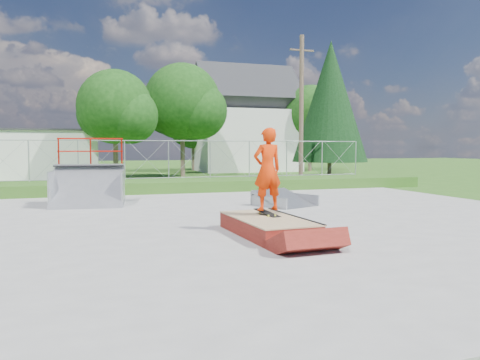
# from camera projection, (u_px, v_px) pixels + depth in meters

# --- Properties ---
(ground) EXTENTS (120.00, 120.00, 0.00)m
(ground) POSITION_uv_depth(u_px,v_px,m) (235.00, 224.00, 11.97)
(ground) COLOR #2E5E1B
(ground) RESTS_ON ground
(concrete_pad) EXTENTS (20.00, 16.00, 0.04)m
(concrete_pad) POSITION_uv_depth(u_px,v_px,m) (235.00, 224.00, 11.97)
(concrete_pad) COLOR gray
(concrete_pad) RESTS_ON ground
(grass_berm) EXTENTS (24.00, 3.00, 0.50)m
(grass_berm) POSITION_uv_depth(u_px,v_px,m) (172.00, 186.00, 20.97)
(grass_berm) COLOR #2E5E1B
(grass_berm) RESTS_ON ground
(grind_box) EXTENTS (1.48, 2.82, 0.41)m
(grind_box) POSITION_uv_depth(u_px,v_px,m) (268.00, 227.00, 10.41)
(grind_box) COLOR maroon
(grind_box) RESTS_ON concrete_pad
(quarter_pipe) EXTENTS (2.50, 2.19, 2.29)m
(quarter_pipe) POSITION_uv_depth(u_px,v_px,m) (88.00, 172.00, 15.48)
(quarter_pipe) COLOR #9A9CA1
(quarter_pipe) RESTS_ON concrete_pad
(flat_bank_ramp) EXTENTS (2.14, 2.20, 0.49)m
(flat_bank_ramp) POSITION_uv_depth(u_px,v_px,m) (285.00, 199.00, 15.55)
(flat_bank_ramp) COLOR #9A9CA1
(flat_bank_ramp) RESTS_ON concrete_pad
(skateboard) EXTENTS (0.42, 0.82, 0.13)m
(skateboard) POSITION_uv_depth(u_px,v_px,m) (267.00, 213.00, 10.76)
(skateboard) COLOR black
(skateboard) RESTS_ON grind_box
(skater) EXTENTS (0.73, 0.52, 1.89)m
(skater) POSITION_uv_depth(u_px,v_px,m) (267.00, 172.00, 10.70)
(skater) COLOR #EE3106
(skater) RESTS_ON grind_box
(chain_link_fence) EXTENTS (20.00, 0.06, 1.80)m
(chain_link_fence) POSITION_uv_depth(u_px,v_px,m) (169.00, 160.00, 21.84)
(chain_link_fence) COLOR #A0A3A9
(chain_link_fence) RESTS_ON grass_berm
(utility_building_flat) EXTENTS (10.00, 6.00, 3.00)m
(utility_building_flat) POSITION_uv_depth(u_px,v_px,m) (17.00, 155.00, 30.30)
(utility_building_flat) COLOR silver
(utility_building_flat) RESTS_ON ground
(gable_house) EXTENTS (8.40, 6.08, 8.94)m
(gable_house) POSITION_uv_depth(u_px,v_px,m) (246.00, 125.00, 39.15)
(gable_house) COLOR silver
(gable_house) RESTS_ON ground
(utility_pole) EXTENTS (0.24, 0.24, 8.00)m
(utility_pole) POSITION_uv_depth(u_px,v_px,m) (301.00, 110.00, 25.38)
(utility_pole) COLOR brown
(utility_pole) RESTS_ON ground
(tree_left_near) EXTENTS (4.76, 4.48, 6.65)m
(tree_left_near) POSITION_uv_depth(u_px,v_px,m) (119.00, 110.00, 28.07)
(tree_left_near) COLOR brown
(tree_left_near) RESTS_ON ground
(tree_center) EXTENTS (5.44, 5.12, 7.60)m
(tree_center) POSITION_uv_depth(u_px,v_px,m) (187.00, 104.00, 31.29)
(tree_center) COLOR brown
(tree_center) RESTS_ON ground
(tree_right_far) EXTENTS (5.10, 4.80, 7.12)m
(tree_right_far) POSITION_uv_depth(u_px,v_px,m) (314.00, 116.00, 38.64)
(tree_right_far) COLOR brown
(tree_right_far) RESTS_ON ground
(tree_back_mid) EXTENTS (4.08, 3.84, 5.70)m
(tree_back_mid) POSITION_uv_depth(u_px,v_px,m) (196.00, 128.00, 39.76)
(tree_back_mid) COLOR brown
(tree_back_mid) RESTS_ON ground
(conifer_tree) EXTENTS (5.04, 5.04, 9.10)m
(conifer_tree) POSITION_uv_depth(u_px,v_px,m) (330.00, 102.00, 31.44)
(conifer_tree) COLOR brown
(conifer_tree) RESTS_ON ground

